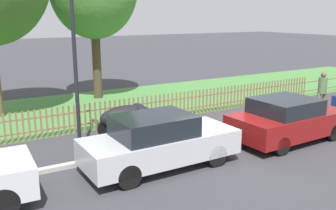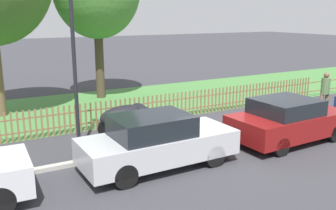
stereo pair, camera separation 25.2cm
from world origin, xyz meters
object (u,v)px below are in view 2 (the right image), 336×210
object	(u,v)px
parked_car_black_saloon	(157,141)
parked_car_navy_estate	(288,120)
pedestrian_by_lamp	(325,91)
street_lamp	(73,17)
covered_motorcycle	(128,116)

from	to	relation	value
parked_car_black_saloon	parked_car_navy_estate	distance (m)	4.70
pedestrian_by_lamp	street_lamp	size ratio (longest dim) A/B	0.27
parked_car_navy_estate	street_lamp	distance (m)	7.35
parked_car_navy_estate	pedestrian_by_lamp	xyz separation A→B (m)	(4.00, 1.79, 0.27)
parked_car_black_saloon	parked_car_navy_estate	xyz separation A→B (m)	(4.70, -0.17, -0.02)
parked_car_navy_estate	parked_car_black_saloon	bearing A→B (deg)	176.16
parked_car_black_saloon	street_lamp	xyz separation A→B (m)	(-1.57, 1.85, 3.24)
parked_car_black_saloon	street_lamp	size ratio (longest dim) A/B	0.66
parked_car_black_saloon	pedestrian_by_lamp	world-z (taller)	pedestrian_by_lamp
covered_motorcycle	street_lamp	world-z (taller)	street_lamp
pedestrian_by_lamp	covered_motorcycle	bearing A→B (deg)	-172.14
street_lamp	parked_car_navy_estate	bearing A→B (deg)	-17.81
parked_car_black_saloon	covered_motorcycle	world-z (taller)	parked_car_black_saloon
parked_car_black_saloon	pedestrian_by_lamp	xyz separation A→B (m)	(8.69, 1.62, 0.24)
parked_car_black_saloon	covered_motorcycle	bearing A→B (deg)	80.20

